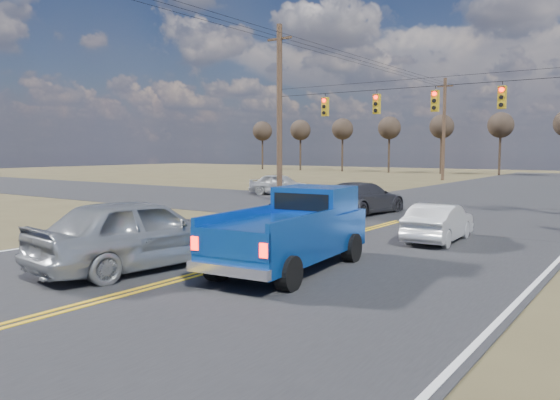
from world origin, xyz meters
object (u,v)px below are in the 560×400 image
Objects in this scene: white_car_queue at (439,223)px; dgrey_car_queue at (362,198)px; silver_suv at (139,233)px; black_suv at (302,214)px; pickup_truck at (293,231)px; cross_car_west at (280,184)px.

white_car_queue is 7.82m from dgrey_car_queue.
white_car_queue is at bearing -111.53° from silver_suv.
silver_suv is 7.93m from black_suv.
silver_suv is 1.43× the size of white_car_queue.
white_car_queue is at bearing -177.70° from black_suv.
pickup_truck is 3.89m from silver_suv.
pickup_truck reaches higher than cross_car_west.
black_suv is at bearing 3.15° from white_car_queue.
black_suv is 5.04m from white_car_queue.
dgrey_car_queue is at bearing -47.44° from white_car_queue.
dgrey_car_queue is at bearing 103.18° from pickup_truck.
silver_suv reaches higher than dgrey_car_queue.
pickup_truck is 1.07× the size of dgrey_car_queue.
white_car_queue is at bearing 70.35° from pickup_truck.
cross_car_west is at bearing -55.47° from black_suv.
cross_car_west reaches higher than white_car_queue.
silver_suv is at bearing 98.86° from dgrey_car_queue.
silver_suv is 1.20× the size of black_suv.
pickup_truck reaches higher than dgrey_car_queue.
white_car_queue is (1.55, 6.23, -0.36)m from pickup_truck.
silver_suv is 13.96m from dgrey_car_queue.
black_suv is 1.08× the size of cross_car_west.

